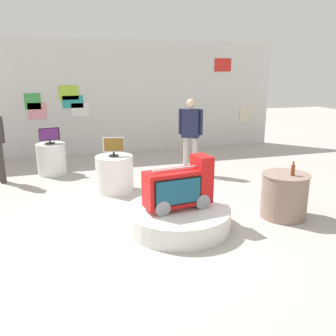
% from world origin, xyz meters
% --- Properties ---
extents(ground_plane, '(30.00, 30.00, 0.00)m').
position_xyz_m(ground_plane, '(0.00, 0.00, 0.00)').
color(ground_plane, '#B2ADA3').
extents(back_wall_display, '(10.16, 0.13, 3.16)m').
position_xyz_m(back_wall_display, '(0.00, 5.36, 1.58)').
color(back_wall_display, silver).
rests_on(back_wall_display, ground).
extents(main_display_pedestal, '(1.61, 1.61, 0.31)m').
position_xyz_m(main_display_pedestal, '(0.31, -0.11, 0.16)').
color(main_display_pedestal, silver).
rests_on(main_display_pedestal, ground).
extents(novelty_firetruck_tv, '(1.07, 0.53, 0.79)m').
position_xyz_m(novelty_firetruck_tv, '(0.33, -0.11, 0.63)').
color(novelty_firetruck_tv, gray).
rests_on(novelty_firetruck_tv, main_display_pedestal).
extents(display_pedestal_left_rear, '(0.74, 0.74, 0.72)m').
position_xyz_m(display_pedestal_left_rear, '(-0.37, 1.87, 0.36)').
color(display_pedestal_left_rear, silver).
rests_on(display_pedestal_left_rear, ground).
extents(tv_on_left_rear, '(0.40, 0.20, 0.37)m').
position_xyz_m(tv_on_left_rear, '(-0.37, 1.87, 0.92)').
color(tv_on_left_rear, black).
rests_on(tv_on_left_rear, display_pedestal_left_rear).
extents(display_pedestal_center_rear, '(0.66, 0.66, 0.72)m').
position_xyz_m(display_pedestal_center_rear, '(-1.59, 3.50, 0.36)').
color(display_pedestal_center_rear, silver).
rests_on(display_pedestal_center_rear, ground).
extents(tv_on_center_rear, '(0.45, 0.22, 0.36)m').
position_xyz_m(tv_on_center_rear, '(-1.59, 3.49, 0.90)').
color(tv_on_center_rear, black).
rests_on(tv_on_center_rear, display_pedestal_center_rear).
extents(side_table_round, '(0.76, 0.76, 0.73)m').
position_xyz_m(side_table_round, '(2.10, -0.20, 0.37)').
color(side_table_round, gray).
rests_on(side_table_round, ground).
extents(bottle_on_side_table, '(0.06, 0.06, 0.23)m').
position_xyz_m(bottle_on_side_table, '(2.15, -0.30, 0.82)').
color(bottle_on_side_table, brown).
rests_on(bottle_on_side_table, side_table_round).
extents(shopper_browsing_rear, '(0.48, 0.37, 1.72)m').
position_xyz_m(shopper_browsing_rear, '(1.49, 2.63, 1.01)').
color(shopper_browsing_rear, '#B2ADA3').
rests_on(shopper_browsing_rear, ground).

